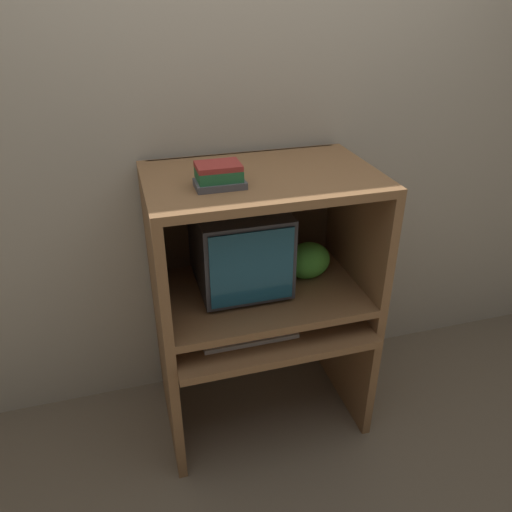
# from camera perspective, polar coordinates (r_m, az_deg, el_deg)

# --- Properties ---
(ground_plane) EXTENTS (12.00, 12.00, 0.00)m
(ground_plane) POSITION_cam_1_polar(r_m,az_deg,el_deg) (2.57, 2.63, -21.70)
(ground_plane) COLOR #756651
(wall_back) EXTENTS (6.00, 0.06, 2.60)m
(wall_back) POSITION_cam_1_polar(r_m,az_deg,el_deg) (2.38, -1.91, 12.22)
(wall_back) COLOR #B2A893
(wall_back) RESTS_ON ground_plane
(desk_base) EXTENTS (0.96, 0.67, 0.63)m
(desk_base) POSITION_cam_1_polar(r_m,az_deg,el_deg) (2.46, 0.89, -11.24)
(desk_base) COLOR brown
(desk_base) RESTS_ON ground_plane
(desk_monitor_shelf) EXTENTS (0.96, 0.62, 0.12)m
(desk_monitor_shelf) POSITION_cam_1_polar(r_m,az_deg,el_deg) (2.30, 0.61, -4.32)
(desk_monitor_shelf) COLOR brown
(desk_monitor_shelf) RESTS_ON desk_base
(hutch_upper) EXTENTS (0.96, 0.62, 0.55)m
(hutch_upper) POSITION_cam_1_polar(r_m,az_deg,el_deg) (2.14, 0.42, 5.11)
(hutch_upper) COLOR brown
(hutch_upper) RESTS_ON desk_monitor_shelf
(crt_monitor) EXTENTS (0.39, 0.44, 0.39)m
(crt_monitor) POSITION_cam_1_polar(r_m,az_deg,el_deg) (2.22, -1.93, 1.19)
(crt_monitor) COLOR #333338
(crt_monitor) RESTS_ON desk_monitor_shelf
(keyboard) EXTENTS (0.42, 0.16, 0.03)m
(keyboard) POSITION_cam_1_polar(r_m,az_deg,el_deg) (2.20, -0.90, -8.78)
(keyboard) COLOR beige
(keyboard) RESTS_ON desk_base
(mouse) EXTENTS (0.06, 0.04, 0.03)m
(mouse) POSITION_cam_1_polar(r_m,az_deg,el_deg) (2.27, 5.68, -7.47)
(mouse) COLOR black
(mouse) RESTS_ON desk_base
(snack_bag) EXTENTS (0.21, 0.16, 0.18)m
(snack_bag) POSITION_cam_1_polar(r_m,az_deg,el_deg) (2.34, 5.92, -0.51)
(snack_bag) COLOR green
(snack_bag) RESTS_ON desk_monitor_shelf
(book_stack) EXTENTS (0.19, 0.14, 0.09)m
(book_stack) POSITION_cam_1_polar(r_m,az_deg,el_deg) (1.91, -4.26, 9.18)
(book_stack) COLOR #4C4C51
(book_stack) RESTS_ON hutch_upper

